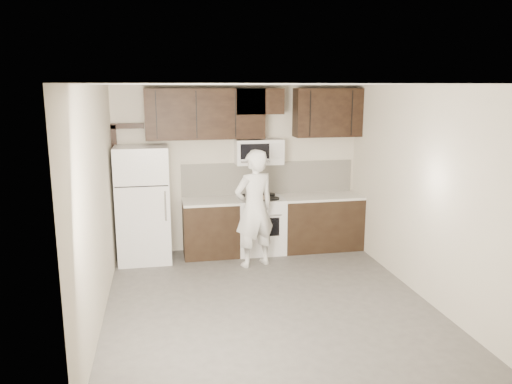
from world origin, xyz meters
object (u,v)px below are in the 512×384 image
object	(u,v)px
stove	(260,225)
person	(254,209)
microwave	(259,152)
refrigerator	(143,204)

from	to	relation	value
stove	person	world-z (taller)	person
microwave	refrigerator	size ratio (longest dim) A/B	0.42
microwave	refrigerator	world-z (taller)	microwave
stove	microwave	world-z (taller)	microwave
stove	refrigerator	world-z (taller)	refrigerator
stove	person	distance (m)	0.78
stove	refrigerator	distance (m)	1.90
stove	person	xyz separation A→B (m)	(-0.21, -0.61, 0.43)
refrigerator	stove	bearing A→B (deg)	1.51
stove	refrigerator	xyz separation A→B (m)	(-1.85, -0.05, 0.44)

